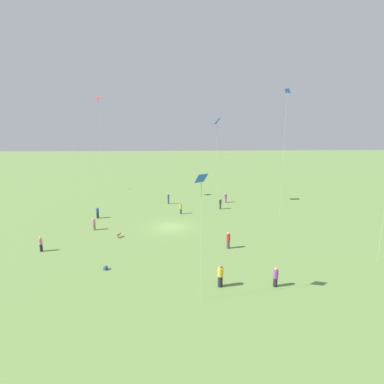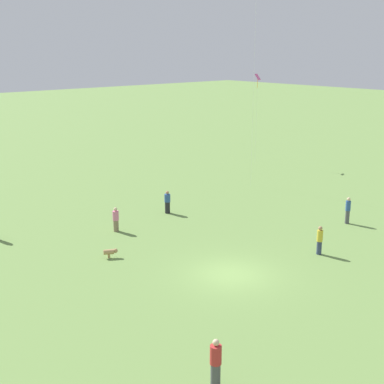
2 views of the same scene
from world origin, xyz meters
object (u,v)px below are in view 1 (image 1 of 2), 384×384
person_6 (276,277)px  kite_0 (287,103)px  person_4 (94,224)px  person_9 (226,198)px  kite_1 (98,103)px  picnic_bag_0 (106,268)px  person_2 (41,244)px  person_0 (220,204)px  kite_3 (79,150)px  dog_0 (118,235)px  kite_5 (217,124)px  person_8 (181,208)px  kite_2 (201,184)px  person_5 (98,213)px  person_3 (168,198)px  person_7 (220,276)px  person_1 (228,240)px

person_6 → kite_0: bearing=-97.3°
person_4 → person_9: person_9 is taller
kite_1 → picnic_bag_0: kite_1 is taller
person_2 → kite_0: size_ratio=0.09×
person_0 → kite_1: kite_1 is taller
kite_3 → dog_0: 29.58m
kite_5 → dog_0: kite_5 is taller
kite_0 → kite_3: 39.71m
kite_0 → kite_1: size_ratio=1.00×
person_6 → picnic_bag_0: 15.15m
kite_1 → kite_5: (3.46, 19.44, -3.42)m
person_8 → kite_5: 14.75m
person_2 → kite_2: 20.58m
person_5 → kite_0: (1.52, 25.86, 15.07)m
person_3 → person_7: bearing=-100.7°
person_3 → person_9: (-0.43, 9.81, -0.12)m
person_2 → picnic_bag_0: bearing=85.6°
person_4 → kite_5: size_ratio=0.11×
person_6 → person_4: bearing=-25.8°
person_0 → kite_1: 26.11m
person_3 → kite_2: size_ratio=0.19×
person_0 → person_1: bearing=-155.9°
person_0 → person_8: bearing=139.9°
kite_0 → kite_3: kite_0 is taller
kite_1 → dog_0: bearing=11.2°
person_2 → person_6: person_6 is taller
person_0 → person_9: 4.30m
picnic_bag_0 → person_9: bearing=148.4°
person_1 → dog_0: bearing=55.5°
person_9 → kite_5: size_ratio=0.12×
person_5 → kite_5: (-7.06, 17.84, 12.40)m
person_8 → kite_1: (-8.91, -13.51, 15.77)m
person_9 → kite_3: bearing=-115.6°
person_3 → person_5: (7.66, -9.84, -0.12)m
person_3 → person_9: size_ratio=1.10×
person_0 → person_7: bearing=-159.1°
person_0 → person_6: bearing=-148.0°
person_7 → kite_2: 8.52m
person_8 → kite_0: size_ratio=0.10×
kite_3 → kite_0: bearing=-96.8°
person_7 → kite_2: bearing=-153.2°
kite_3 → dog_0: (25.72, 12.30, -7.88)m
person_8 → kite_2: 24.25m
dog_0 → person_6: bearing=-8.5°
person_9 → kite_2: 31.08m
person_2 → person_7: person_7 is taller
kite_1 → dog_0: (18.23, 6.03, -16.27)m
person_6 → kite_3: (-37.46, -27.45, 7.40)m
kite_2 → kite_5: kite_5 is taller
person_5 → kite_1: 19.07m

